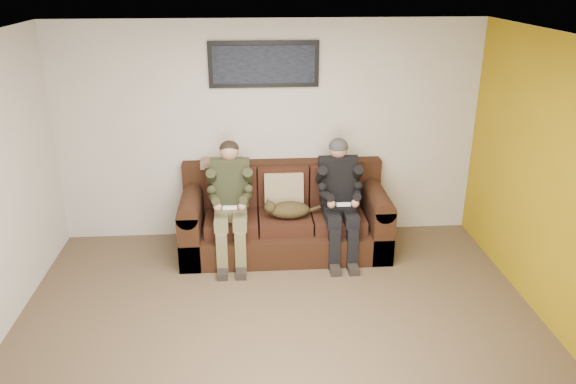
{
  "coord_description": "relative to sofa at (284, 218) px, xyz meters",
  "views": [
    {
      "loc": [
        -0.24,
        -4.18,
        3.11
      ],
      "look_at": [
        0.15,
        1.2,
        0.95
      ],
      "focal_mm": 35.0,
      "sensor_mm": 36.0,
      "label": 1
    }
  ],
  "objects": [
    {
      "name": "sofa",
      "position": [
        0.0,
        0.0,
        0.0
      ],
      "size": [
        2.37,
        1.02,
        0.97
      ],
      "color": "black",
      "rests_on": "ground"
    },
    {
      "name": "person_left",
      "position": [
        -0.61,
        -0.2,
        0.39
      ],
      "size": [
        0.51,
        0.87,
        1.33
      ],
      "color": "olive",
      "rests_on": "sofa"
    },
    {
      "name": "floor",
      "position": [
        -0.15,
        -1.83,
        -0.37
      ],
      "size": [
        5.0,
        5.0,
        0.0
      ],
      "primitive_type": "plane",
      "color": "brown",
      "rests_on": "ground"
    },
    {
      "name": "cat",
      "position": [
        0.03,
        -0.23,
        0.21
      ],
      "size": [
        0.66,
        0.26,
        0.24
      ],
      "color": "#4E3F1E",
      "rests_on": "sofa"
    },
    {
      "name": "accent_wall_right",
      "position": [
        2.34,
        -1.83,
        0.93
      ],
      "size": [
        0.0,
        4.5,
        4.5
      ],
      "primitive_type": "plane",
      "rotation": [
        1.57,
        0.0,
        -1.57
      ],
      "color": "#A68710",
      "rests_on": "ground"
    },
    {
      "name": "framed_poster",
      "position": [
        -0.2,
        0.38,
        1.73
      ],
      "size": [
        1.25,
        0.05,
        0.52
      ],
      "color": "black",
      "rests_on": "wall_back"
    },
    {
      "name": "throw_pillow",
      "position": [
        0.0,
        0.04,
        0.32
      ],
      "size": [
        0.45,
        0.22,
        0.45
      ],
      "primitive_type": "cube",
      "rotation": [
        -0.21,
        0.0,
        0.0
      ],
      "color": "#948561",
      "rests_on": "sofa"
    },
    {
      "name": "throw_blanket",
      "position": [
        -0.72,
        0.3,
        0.6
      ],
      "size": [
        0.49,
        0.24,
        0.09
      ],
      "primitive_type": "cube",
      "color": "tan",
      "rests_on": "sofa"
    },
    {
      "name": "person_right",
      "position": [
        0.61,
        -0.2,
        0.39
      ],
      "size": [
        0.51,
        0.86,
        1.34
      ],
      "color": "black",
      "rests_on": "sofa"
    },
    {
      "name": "wall_back",
      "position": [
        -0.15,
        0.42,
        0.93
      ],
      "size": [
        5.0,
        0.0,
        5.0
      ],
      "primitive_type": "plane",
      "rotation": [
        1.57,
        0.0,
        0.0
      ],
      "color": "beige",
      "rests_on": "ground"
    },
    {
      "name": "wall_right",
      "position": [
        2.35,
        -1.83,
        0.93
      ],
      "size": [
        0.0,
        4.5,
        4.5
      ],
      "primitive_type": "plane",
      "rotation": [
        1.57,
        0.0,
        -1.57
      ],
      "color": "beige",
      "rests_on": "ground"
    },
    {
      "name": "ceiling",
      "position": [
        -0.15,
        -1.83,
        2.23
      ],
      "size": [
        5.0,
        5.0,
        0.0
      ],
      "primitive_type": "plane",
      "rotation": [
        3.14,
        0.0,
        0.0
      ],
      "color": "silver",
      "rests_on": "ground"
    }
  ]
}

